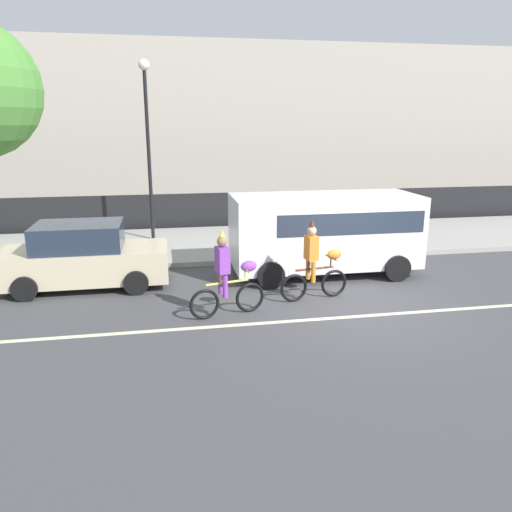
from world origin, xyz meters
The scene contains 10 objects.
ground_plane centered at (0.00, 0.00, 0.00)m, with size 80.00×80.00×0.00m, color #424244.
road_centre_line centered at (0.00, -0.50, 0.00)m, with size 36.00×0.14×0.01m, color beige.
sidewalk_curb centered at (0.00, 6.50, 0.07)m, with size 60.00×5.00×0.15m, color #9E9B93.
fence_line centered at (0.00, 9.40, 0.70)m, with size 40.00×0.08×1.40m, color black.
building_backdrop centered at (0.51, 18.00, 3.87)m, with size 28.00×8.00×7.75m, color #B2A899.
parade_cyclist_purple centered at (-3.08, 0.08, 0.84)m, with size 1.69×0.59×1.92m.
parade_cyclist_orange centered at (-0.93, 0.75, 0.84)m, with size 1.71×0.53×1.92m.
parked_van_white centered at (-0.02, 2.70, 1.28)m, with size 5.00×2.22×2.18m.
parked_car_beige centered at (-6.39, 2.70, 0.78)m, with size 4.10×1.92×1.64m.
street_lamp_post centered at (-4.77, 7.22, 3.99)m, with size 0.36×0.36×5.86m.
Camera 1 is at (-4.32, -10.00, 4.04)m, focal length 35.00 mm.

